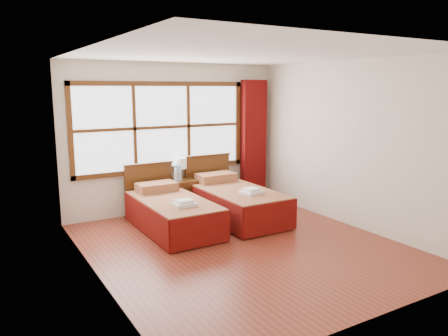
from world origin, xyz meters
TOP-DOWN VIEW (x-y plane):
  - floor at (0.00, 0.00)m, footprint 4.50×4.50m
  - ceiling at (0.00, 0.00)m, footprint 4.50×4.50m
  - wall_back at (0.00, 2.25)m, footprint 4.00×0.00m
  - wall_left at (-2.00, 0.00)m, footprint 0.00×4.50m
  - wall_right at (2.00, 0.00)m, footprint 0.00×4.50m
  - window at (-0.25, 2.21)m, footprint 3.16×0.06m
  - curtain at (1.60, 2.11)m, footprint 0.50×0.16m
  - bed_left at (-0.55, 1.20)m, footprint 0.95×1.97m
  - bed_right at (0.60, 1.20)m, footprint 1.00×2.02m
  - nightstand at (0.03, 1.99)m, footprint 0.43×0.43m
  - towels_left at (-0.55, 0.73)m, footprint 0.31×0.27m
  - towels_right at (0.63, 0.74)m, footprint 0.35×0.32m
  - lamp at (0.06, 2.14)m, footprint 0.19×0.19m
  - bottle_near at (-0.12, 1.95)m, footprint 0.07×0.07m
  - bottle_far at (-0.04, 1.98)m, footprint 0.07×0.07m

SIDE VIEW (x-z plane):
  - floor at x=0.00m, z-range 0.00..0.00m
  - bed_left at x=-0.55m, z-range -0.18..0.74m
  - nightstand at x=0.03m, z-range 0.00..0.57m
  - bed_right at x=0.60m, z-range -0.19..0.78m
  - towels_left at x=-0.55m, z-range 0.48..0.57m
  - towels_right at x=0.63m, z-range 0.51..0.60m
  - bottle_far at x=-0.04m, z-range 0.56..0.82m
  - bottle_near at x=-0.12m, z-range 0.56..0.84m
  - lamp at x=0.06m, z-range 0.65..1.03m
  - curtain at x=1.60m, z-range 0.02..2.32m
  - wall_back at x=0.00m, z-range -0.70..3.30m
  - wall_left at x=-2.00m, z-range -0.95..3.55m
  - wall_right at x=2.00m, z-range -0.95..3.55m
  - window at x=-0.25m, z-range 0.72..2.28m
  - ceiling at x=0.00m, z-range 2.60..2.60m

